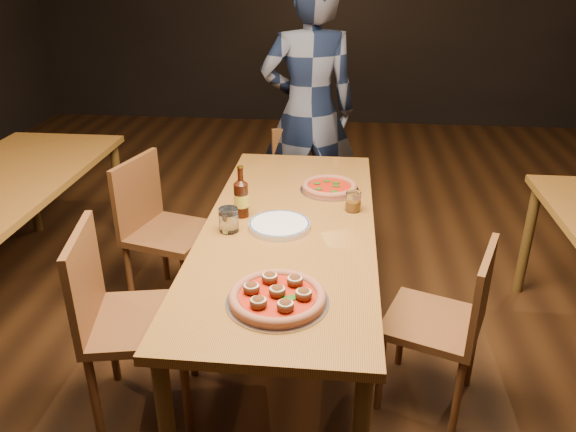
# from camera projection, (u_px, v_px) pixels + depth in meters

# --- Properties ---
(ground) EXTENTS (9.00, 9.00, 0.00)m
(ground) POSITION_uv_depth(u_px,v_px,m) (289.00, 352.00, 2.97)
(ground) COLOR black
(table_main) EXTENTS (0.80, 2.00, 0.75)m
(table_main) POSITION_uv_depth(u_px,v_px,m) (289.00, 238.00, 2.68)
(table_main) COLOR brown
(table_main) RESTS_ON ground
(chair_main_nw) EXTENTS (0.52, 0.52, 0.95)m
(chair_main_nw) POSITION_uv_depth(u_px,v_px,m) (141.00, 320.00, 2.43)
(chair_main_nw) COLOR brown
(chair_main_nw) RESTS_ON ground
(chair_main_sw) EXTENTS (0.53, 0.53, 0.92)m
(chair_main_sw) POSITION_uv_depth(u_px,v_px,m) (171.00, 232.00, 3.22)
(chair_main_sw) COLOR brown
(chair_main_sw) RESTS_ON ground
(chair_main_e) EXTENTS (0.51, 0.51, 0.86)m
(chair_main_e) POSITION_uv_depth(u_px,v_px,m) (432.00, 321.00, 2.50)
(chair_main_e) COLOR brown
(chair_main_e) RESTS_ON ground
(chair_end) EXTENTS (0.51, 0.51, 0.85)m
(chair_end) POSITION_uv_depth(u_px,v_px,m) (306.00, 188.00, 3.91)
(chair_end) COLOR brown
(chair_end) RESTS_ON ground
(pizza_meatball) EXTENTS (0.38, 0.38, 0.07)m
(pizza_meatball) POSITION_uv_depth(u_px,v_px,m) (277.00, 296.00, 2.05)
(pizza_meatball) COLOR #B7B7BF
(pizza_meatball) RESTS_ON table_main
(pizza_margherita) EXTENTS (0.32, 0.32, 0.04)m
(pizza_margherita) POSITION_uv_depth(u_px,v_px,m) (330.00, 187.00, 3.02)
(pizza_margherita) COLOR #B7B7BF
(pizza_margherita) RESTS_ON table_main
(plate_stack) EXTENTS (0.28, 0.28, 0.03)m
(plate_stack) POSITION_uv_depth(u_px,v_px,m) (279.00, 225.00, 2.61)
(plate_stack) COLOR white
(plate_stack) RESTS_ON table_main
(beer_bottle) EXTENTS (0.07, 0.07, 0.25)m
(beer_bottle) POSITION_uv_depth(u_px,v_px,m) (241.00, 199.00, 2.70)
(beer_bottle) COLOR black
(beer_bottle) RESTS_ON table_main
(water_glass) EXTENTS (0.09, 0.09, 0.11)m
(water_glass) POSITION_uv_depth(u_px,v_px,m) (229.00, 220.00, 2.57)
(water_glass) COLOR white
(water_glass) RESTS_ON table_main
(amber_glass) EXTENTS (0.08, 0.08, 0.10)m
(amber_glass) POSITION_uv_depth(u_px,v_px,m) (353.00, 202.00, 2.78)
(amber_glass) COLOR #945710
(amber_glass) RESTS_ON table_main
(diner) EXTENTS (0.75, 0.58, 1.83)m
(diner) POSITION_uv_depth(u_px,v_px,m) (309.00, 112.00, 3.87)
(diner) COLOR black
(diner) RESTS_ON ground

